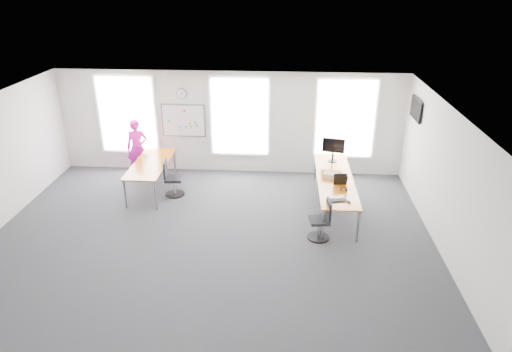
# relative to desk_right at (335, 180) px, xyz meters

# --- Properties ---
(floor) EXTENTS (10.00, 10.00, 0.00)m
(floor) POSITION_rel_desk_right_xyz_m (-2.89, -1.83, -0.76)
(floor) COLOR #27272B
(floor) RESTS_ON ground
(ceiling) EXTENTS (10.00, 10.00, 0.00)m
(ceiling) POSITION_rel_desk_right_xyz_m (-2.89, -1.83, 2.24)
(ceiling) COLOR white
(ceiling) RESTS_ON ground
(wall_back) EXTENTS (10.00, 0.00, 10.00)m
(wall_back) POSITION_rel_desk_right_xyz_m (-2.89, 2.17, 0.74)
(wall_back) COLOR silver
(wall_back) RESTS_ON ground
(wall_front) EXTENTS (10.00, 0.00, 10.00)m
(wall_front) POSITION_rel_desk_right_xyz_m (-2.89, -5.83, 0.74)
(wall_front) COLOR silver
(wall_front) RESTS_ON ground
(wall_right) EXTENTS (0.00, 10.00, 10.00)m
(wall_right) POSITION_rel_desk_right_xyz_m (2.11, -1.83, 0.74)
(wall_right) COLOR silver
(wall_right) RESTS_ON ground
(window_left) EXTENTS (1.60, 0.06, 2.20)m
(window_left) POSITION_rel_desk_right_xyz_m (-5.89, 2.14, 0.94)
(window_left) COLOR white
(window_left) RESTS_ON wall_back
(window_mid) EXTENTS (1.60, 0.06, 2.20)m
(window_mid) POSITION_rel_desk_right_xyz_m (-2.59, 2.14, 0.94)
(window_mid) COLOR white
(window_mid) RESTS_ON wall_back
(window_right) EXTENTS (1.60, 0.06, 2.20)m
(window_right) POSITION_rel_desk_right_xyz_m (0.41, 2.14, 0.94)
(window_right) COLOR white
(window_right) RESTS_ON wall_back
(desk_right) EXTENTS (0.89, 3.33, 0.81)m
(desk_right) POSITION_rel_desk_right_xyz_m (0.00, 0.00, 0.00)
(desk_right) COLOR #AC7015
(desk_right) RESTS_ON ground
(desk_left) EXTENTS (0.89, 2.23, 0.82)m
(desk_left) POSITION_rel_desk_right_xyz_m (-4.86, 0.65, -0.01)
(desk_left) COLOR #AC7015
(desk_left) RESTS_ON ground
(chair_right) EXTENTS (0.50, 0.50, 0.94)m
(chair_right) POSITION_rel_desk_right_xyz_m (-0.40, -1.50, -0.35)
(chair_right) COLOR black
(chair_right) RESTS_ON ground
(chair_left) EXTENTS (0.52, 0.52, 0.98)m
(chair_left) POSITION_rel_desk_right_xyz_m (-4.26, 0.43, -0.33)
(chair_left) COLOR black
(chair_left) RESTS_ON ground
(person) EXTENTS (0.69, 0.53, 1.67)m
(person) POSITION_rel_desk_right_xyz_m (-5.55, 1.72, 0.08)
(person) COLOR #EE17B2
(person) RESTS_ON ground
(whiteboard) EXTENTS (1.20, 0.03, 0.90)m
(whiteboard) POSITION_rel_desk_right_xyz_m (-4.24, 2.14, 0.79)
(whiteboard) COLOR white
(whiteboard) RESTS_ON wall_back
(wall_clock) EXTENTS (0.30, 0.04, 0.30)m
(wall_clock) POSITION_rel_desk_right_xyz_m (-4.24, 2.14, 1.59)
(wall_clock) COLOR gray
(wall_clock) RESTS_ON wall_back
(tv) EXTENTS (0.06, 0.90, 0.55)m
(tv) POSITION_rel_desk_right_xyz_m (2.06, 1.17, 1.54)
(tv) COLOR black
(tv) RESTS_ON wall_right
(keyboard) EXTENTS (0.49, 0.30, 0.02)m
(keyboard) POSITION_rel_desk_right_xyz_m (-0.06, -1.23, 0.06)
(keyboard) COLOR black
(keyboard) RESTS_ON desk_right
(mouse) EXTENTS (0.09, 0.13, 0.04)m
(mouse) POSITION_rel_desk_right_xyz_m (0.19, -1.31, 0.07)
(mouse) COLOR black
(mouse) RESTS_ON desk_right
(lens_cap) EXTENTS (0.07, 0.07, 0.01)m
(lens_cap) POSITION_rel_desk_right_xyz_m (0.15, -0.96, 0.06)
(lens_cap) COLOR black
(lens_cap) RESTS_ON desk_right
(headphones) EXTENTS (0.16, 0.09, 0.10)m
(headphones) POSITION_rel_desk_right_xyz_m (0.13, -0.71, 0.10)
(headphones) COLOR black
(headphones) RESTS_ON desk_right
(laptop_sleeve) EXTENTS (0.33, 0.20, 0.26)m
(laptop_sleeve) POSITION_rel_desk_right_xyz_m (0.09, -0.36, 0.18)
(laptop_sleeve) COLOR black
(laptop_sleeve) RESTS_ON desk_right
(paper_stack) EXTENTS (0.39, 0.33, 0.11)m
(paper_stack) POSITION_rel_desk_right_xyz_m (-0.13, 0.06, 0.11)
(paper_stack) COLOR beige
(paper_stack) RESTS_ON desk_right
(monitor) EXTENTS (0.59, 0.24, 0.66)m
(monitor) POSITION_rel_desk_right_xyz_m (0.02, 1.10, 0.45)
(monitor) COLOR black
(monitor) RESTS_ON desk_right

